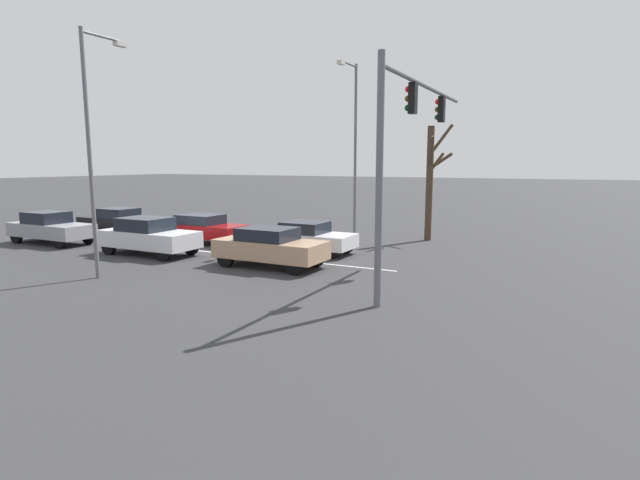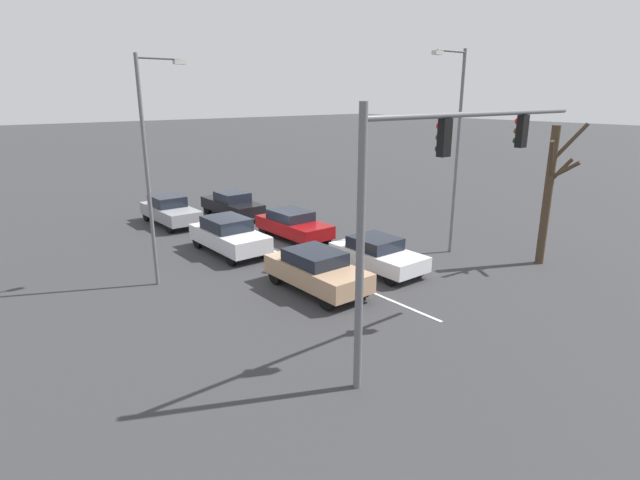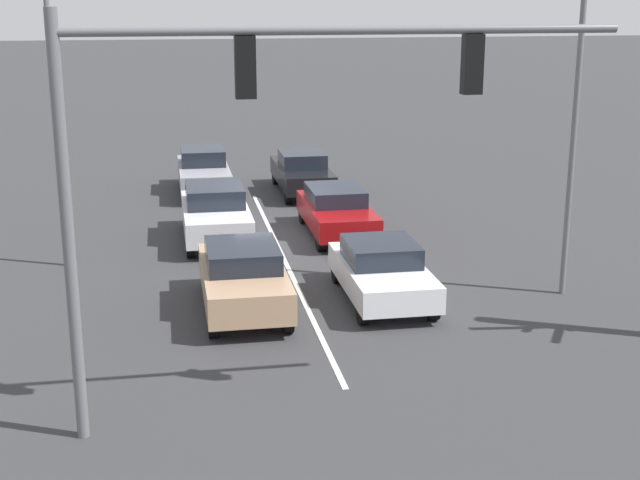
{
  "view_description": "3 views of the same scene",
  "coord_description": "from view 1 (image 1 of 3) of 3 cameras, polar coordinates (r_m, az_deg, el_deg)",
  "views": [
    {
      "loc": [
        17.42,
        16.31,
        3.99
      ],
      "look_at": [
        1.42,
        8.0,
        1.2
      ],
      "focal_mm": 28.0,
      "sensor_mm": 36.0,
      "label": 1
    },
    {
      "loc": [
        12.24,
        19.44,
        7.05
      ],
      "look_at": [
        1.41,
        5.98,
        1.98
      ],
      "focal_mm": 28.0,
      "sensor_mm": 36.0,
      "label": 2
    },
    {
      "loc": [
        3.1,
        25.33,
        7.1
      ],
      "look_at": [
        -0.15,
        6.89,
        1.89
      ],
      "focal_mm": 50.0,
      "sensor_mm": 36.0,
      "label": 3
    }
  ],
  "objects": [
    {
      "name": "bare_tree_near",
      "position": [
        26.36,
        12.55,
        6.88
      ],
      "size": [
        1.78,
        1.32,
        5.96
      ],
      "color": "#423323",
      "rests_on": "ground_plane"
    },
    {
      "name": "car_black_leftlane_third",
      "position": [
        29.84,
        -22.06,
        1.97
      ],
      "size": [
        1.77,
        4.63,
        1.52
      ],
      "color": "black",
      "rests_on": "ground_plane"
    },
    {
      "name": "car_white_leftlane_front",
      "position": [
        22.25,
        -1.4,
        0.33
      ],
      "size": [
        1.85,
        4.11,
        1.4
      ],
      "color": "silver",
      "rests_on": "ground_plane"
    },
    {
      "name": "traffic_signal_gantry",
      "position": [
        16.11,
        10.15,
        12.36
      ],
      "size": [
        8.99,
        0.37,
        6.9
      ],
      "color": "slate",
      "rests_on": "ground_plane"
    },
    {
      "name": "street_lamp_right_shoulder",
      "position": [
        18.92,
        -24.5,
        10.48
      ],
      "size": [
        1.85,
        0.24,
        8.4
      ],
      "color": "slate",
      "rests_on": "ground_plane"
    },
    {
      "name": "lane_stripe_left_divider",
      "position": [
        22.74,
        -11.31,
        -1.47
      ],
      "size": [
        0.12,
        16.49,
        0.01
      ],
      "primitive_type": "cube",
      "color": "silver",
      "rests_on": "ground_plane"
    },
    {
      "name": "car_maroon_leftlane_second",
      "position": [
        25.71,
        -13.15,
        1.33
      ],
      "size": [
        1.81,
        4.36,
        1.43
      ],
      "color": "maroon",
      "rests_on": "ground_plane"
    },
    {
      "name": "car_tan_midlane_front",
      "position": [
        19.35,
        -5.74,
        -0.73
      ],
      "size": [
        1.86,
        4.31,
        1.53
      ],
      "color": "tan",
      "rests_on": "ground_plane"
    },
    {
      "name": "car_gray_midlane_third",
      "position": [
        28.27,
        -28.44,
        1.27
      ],
      "size": [
        1.78,
        4.58,
        1.59
      ],
      "color": "gray",
      "rests_on": "ground_plane"
    },
    {
      "name": "ground_plane",
      "position": [
        24.2,
        -15.47,
        -1.02
      ],
      "size": [
        240.0,
        240.0,
        0.0
      ],
      "primitive_type": "plane",
      "color": "#333335"
    },
    {
      "name": "street_lamp_left_shoulder",
      "position": [
        25.7,
        3.87,
        11.2
      ],
      "size": [
        2.08,
        0.24,
        8.87
      ],
      "color": "slate",
      "rests_on": "ground_plane"
    },
    {
      "name": "car_silver_midlane_second",
      "position": [
        23.09,
        -19.02,
        0.47
      ],
      "size": [
        1.88,
        4.46,
        1.63
      ],
      "color": "silver",
      "rests_on": "ground_plane"
    }
  ]
}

